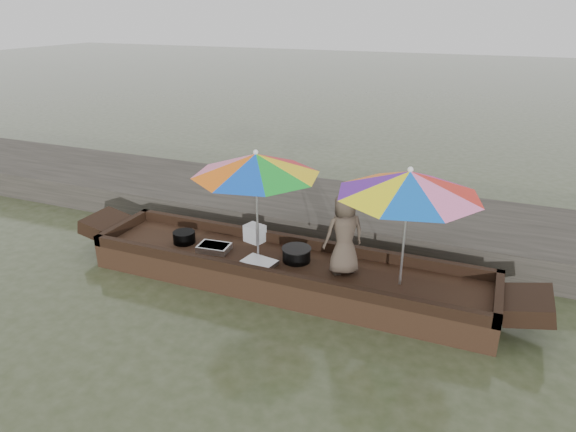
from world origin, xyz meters
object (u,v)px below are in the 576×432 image
at_px(umbrella_stern, 405,228).
at_px(charcoal_grill, 296,255).
at_px(tray_crayfish, 214,248).
at_px(umbrella_bow, 257,206).
at_px(boat_hull, 285,273).
at_px(supply_bag, 255,233).
at_px(tray_scallop, 259,263).
at_px(vendor, 344,234).
at_px(cooking_pot, 184,237).

bearing_deg(umbrella_stern, charcoal_grill, 176.25).
height_order(tray_crayfish, umbrella_stern, umbrella_stern).
distance_m(charcoal_grill, umbrella_bow, 0.88).
xyz_separation_m(boat_hull, supply_bag, (-0.68, 0.45, 0.30)).
bearing_deg(charcoal_grill, tray_scallop, -144.33).
bearing_deg(tray_crayfish, vendor, 2.84).
bearing_deg(vendor, supply_bag, -55.12).
height_order(boat_hull, umbrella_bow, umbrella_bow).
xyz_separation_m(cooking_pot, tray_scallop, (1.34, -0.22, -0.06)).
distance_m(cooking_pot, vendor, 2.50).
relative_size(umbrella_bow, umbrella_stern, 0.98).
xyz_separation_m(cooking_pot, supply_bag, (0.96, 0.44, 0.04)).
relative_size(supply_bag, umbrella_bow, 0.16).
relative_size(boat_hull, supply_bag, 20.02).
relative_size(boat_hull, vendor, 5.05).
bearing_deg(tray_crayfish, charcoal_grill, 7.40).
relative_size(boat_hull, umbrella_stern, 3.19).
bearing_deg(boat_hull, vendor, 2.20).
height_order(charcoal_grill, umbrella_bow, umbrella_bow).
bearing_deg(umbrella_stern, umbrella_bow, 180.00).
bearing_deg(tray_crayfish, supply_bag, 51.67).
bearing_deg(supply_bag, charcoal_grill, -23.57).
distance_m(charcoal_grill, supply_bag, 0.89).
xyz_separation_m(cooking_pot, umbrella_bow, (1.23, -0.01, 0.69)).
height_order(boat_hull, umbrella_stern, umbrella_stern).
bearing_deg(vendor, boat_hull, -37.32).
bearing_deg(tray_crayfish, tray_scallop, -10.54).
distance_m(tray_crayfish, vendor, 1.97).
relative_size(tray_crayfish, tray_scallop, 1.00).
bearing_deg(cooking_pot, tray_scallop, -9.24).
height_order(cooking_pot, umbrella_stern, umbrella_stern).
relative_size(tray_crayfish, umbrella_bow, 0.26).
xyz_separation_m(boat_hull, charcoal_grill, (0.13, 0.10, 0.27)).
distance_m(tray_crayfish, umbrella_stern, 2.77).
bearing_deg(tray_scallop, charcoal_grill, 35.67).
xyz_separation_m(tray_crayfish, tray_scallop, (0.79, -0.15, -0.01)).
distance_m(boat_hull, tray_crayfish, 1.11).
bearing_deg(charcoal_grill, boat_hull, -143.54).
bearing_deg(umbrella_bow, charcoal_grill, 9.96).
xyz_separation_m(tray_crayfish, vendor, (1.90, 0.09, 0.51)).
bearing_deg(tray_crayfish, boat_hull, 3.32).
relative_size(cooking_pot, umbrella_bow, 0.19).
xyz_separation_m(charcoal_grill, umbrella_stern, (1.45, -0.10, 0.68)).
xyz_separation_m(cooking_pot, umbrella_stern, (3.22, -0.01, 0.69)).
relative_size(boat_hull, charcoal_grill, 14.51).
bearing_deg(boat_hull, umbrella_stern, 0.00).
distance_m(supply_bag, vendor, 1.61).
distance_m(cooking_pot, tray_crayfish, 0.56).
bearing_deg(tray_scallop, boat_hull, 35.32).
xyz_separation_m(supply_bag, umbrella_stern, (2.27, -0.45, 0.65)).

